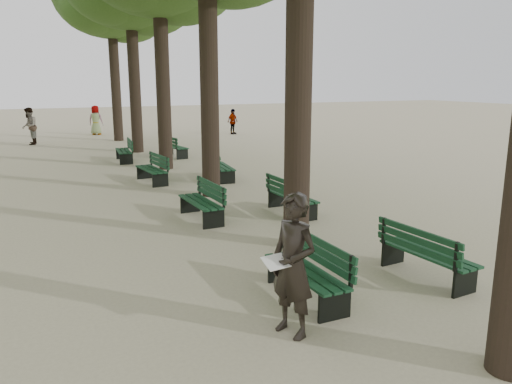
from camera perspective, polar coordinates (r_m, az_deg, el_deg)
name	(u,v)px	position (r m, az deg, el deg)	size (l,w,h in m)	color
ground	(308,322)	(7.22, 6.00, -14.61)	(120.00, 120.00, 0.00)	tan
bench_left_0	(306,282)	(7.82, 5.73, -10.20)	(0.57, 1.80, 0.92)	black
bench_left_1	(201,209)	(12.09, -6.29, -1.93)	(0.63, 1.82, 0.92)	black
bench_left_2	(152,174)	(16.75, -11.82, 1.97)	(0.74, 1.85, 0.92)	black
bench_left_3	(124,155)	(21.39, -14.84, 4.10)	(0.72, 1.84, 0.92)	black
bench_right_0	(427,263)	(9.01, 18.91, -7.71)	(0.70, 1.84, 0.92)	black
bench_right_1	(292,203)	(12.61, 4.12, -1.27)	(0.58, 1.80, 0.92)	black
bench_right_2	(221,172)	(16.97, -3.98, 2.35)	(0.77, 1.85, 0.92)	black
bench_right_3	(175,151)	(22.25, -9.26, 4.67)	(0.81, 1.86, 0.92)	black
man_with_map	(293,266)	(6.53, 4.27, -8.39)	(0.74, 0.85, 1.92)	black
pedestrian_d	(96,120)	(32.53, -17.85, 7.83)	(0.88, 0.36, 1.80)	#262628
pedestrian_a	(29,126)	(28.67, -24.48, 6.86)	(0.94, 0.39, 1.93)	#262628
pedestrian_c	(233,122)	(31.38, -2.68, 8.05)	(0.92, 0.31, 1.57)	#262628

